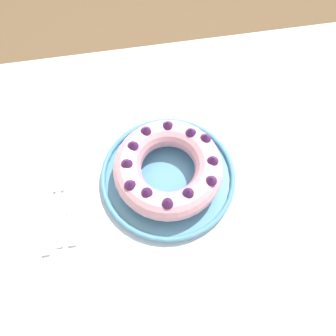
% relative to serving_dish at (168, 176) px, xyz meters
% --- Properties ---
extents(ground_plane, '(8.00, 8.00, 0.00)m').
position_rel_serving_dish_xyz_m(ground_plane, '(0.02, -0.01, -0.74)').
color(ground_plane, brown).
extents(dining_table, '(1.48, 0.90, 0.73)m').
position_rel_serving_dish_xyz_m(dining_table, '(0.02, -0.01, -0.10)').
color(dining_table, silver).
rests_on(dining_table, ground_plane).
extents(serving_dish, '(0.32, 0.32, 0.02)m').
position_rel_serving_dish_xyz_m(serving_dish, '(0.00, 0.00, 0.00)').
color(serving_dish, '#518EB2').
rests_on(serving_dish, dining_table).
extents(bundt_cake, '(0.25, 0.25, 0.08)m').
position_rel_serving_dish_xyz_m(bundt_cake, '(0.00, 0.00, 0.04)').
color(bundt_cake, '#E09EAD').
rests_on(bundt_cake, serving_dish).
extents(fork, '(0.02, 0.18, 0.01)m').
position_rel_serving_dish_xyz_m(fork, '(-0.26, -0.02, -0.01)').
color(fork, white).
rests_on(fork, dining_table).
extents(serving_knife, '(0.02, 0.21, 0.01)m').
position_rel_serving_dish_xyz_m(serving_knife, '(-0.29, -0.05, -0.01)').
color(serving_knife, white).
rests_on(serving_knife, dining_table).
extents(cake_knife, '(0.02, 0.16, 0.01)m').
position_rel_serving_dish_xyz_m(cake_knife, '(-0.23, -0.06, -0.01)').
color(cake_knife, white).
rests_on(cake_knife, dining_table).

